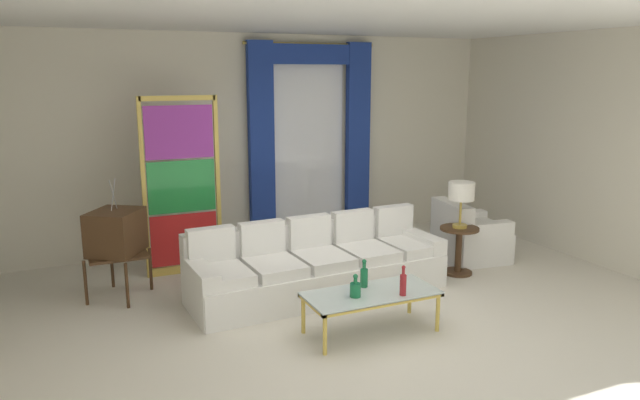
{
  "coord_description": "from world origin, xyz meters",
  "views": [
    {
      "loc": [
        -2.75,
        -5.11,
        2.47
      ],
      "look_at": [
        -0.04,
        0.9,
        1.05
      ],
      "focal_mm": 33.38,
      "sensor_mm": 36.0,
      "label": 1
    }
  ],
  "objects_px": {
    "round_side_table": "(459,246)",
    "coffee_table": "(371,296)",
    "bottle_amber_squat": "(403,283)",
    "bottle_blue_decanter": "(355,289)",
    "armchair_white": "(467,239)",
    "peacock_figurine": "(223,259)",
    "vintage_tv": "(116,234)",
    "stained_glass_divider": "(182,190)",
    "table_lamp_brass": "(461,193)",
    "bottle_crystal_tall": "(364,276)",
    "couch_white_long": "(315,266)"
  },
  "relations": [
    {
      "from": "coffee_table",
      "to": "peacock_figurine",
      "type": "relative_size",
      "value": 2.14
    },
    {
      "from": "armchair_white",
      "to": "peacock_figurine",
      "type": "height_order",
      "value": "armchair_white"
    },
    {
      "from": "couch_white_long",
      "to": "round_side_table",
      "type": "relative_size",
      "value": 4.97
    },
    {
      "from": "bottle_blue_decanter",
      "to": "bottle_crystal_tall",
      "type": "distance_m",
      "value": 0.28
    },
    {
      "from": "round_side_table",
      "to": "coffee_table",
      "type": "bearing_deg",
      "value": -149.96
    },
    {
      "from": "peacock_figurine",
      "to": "table_lamp_brass",
      "type": "bearing_deg",
      "value": -22.59
    },
    {
      "from": "bottle_crystal_tall",
      "to": "vintage_tv",
      "type": "height_order",
      "value": "vintage_tv"
    },
    {
      "from": "bottle_blue_decanter",
      "to": "table_lamp_brass",
      "type": "bearing_deg",
      "value": 28.56
    },
    {
      "from": "vintage_tv",
      "to": "round_side_table",
      "type": "distance_m",
      "value": 4.06
    },
    {
      "from": "bottle_amber_squat",
      "to": "round_side_table",
      "type": "bearing_deg",
      "value": 38.09
    },
    {
      "from": "stained_glass_divider",
      "to": "table_lamp_brass",
      "type": "relative_size",
      "value": 3.86
    },
    {
      "from": "bottle_blue_decanter",
      "to": "stained_glass_divider",
      "type": "distance_m",
      "value": 2.82
    },
    {
      "from": "bottle_amber_squat",
      "to": "peacock_figurine",
      "type": "distance_m",
      "value": 2.63
    },
    {
      "from": "bottle_crystal_tall",
      "to": "armchair_white",
      "type": "height_order",
      "value": "armchair_white"
    },
    {
      "from": "coffee_table",
      "to": "bottle_crystal_tall",
      "type": "distance_m",
      "value": 0.21
    },
    {
      "from": "coffee_table",
      "to": "peacock_figurine",
      "type": "xyz_separation_m",
      "value": [
        -0.86,
        2.18,
        -0.15
      ]
    },
    {
      "from": "bottle_amber_squat",
      "to": "stained_glass_divider",
      "type": "height_order",
      "value": "stained_glass_divider"
    },
    {
      "from": "bottle_crystal_tall",
      "to": "bottle_amber_squat",
      "type": "xyz_separation_m",
      "value": [
        0.23,
        -0.35,
        0.01
      ]
    },
    {
      "from": "bottle_blue_decanter",
      "to": "armchair_white",
      "type": "bearing_deg",
      "value": 31.49
    },
    {
      "from": "armchair_white",
      "to": "stained_glass_divider",
      "type": "relative_size",
      "value": 0.42
    },
    {
      "from": "armchair_white",
      "to": "stained_glass_divider",
      "type": "height_order",
      "value": "stained_glass_divider"
    },
    {
      "from": "coffee_table",
      "to": "bottle_blue_decanter",
      "type": "height_order",
      "value": "bottle_blue_decanter"
    },
    {
      "from": "bottle_amber_squat",
      "to": "peacock_figurine",
      "type": "bearing_deg",
      "value": 114.8
    },
    {
      "from": "couch_white_long",
      "to": "table_lamp_brass",
      "type": "xyz_separation_m",
      "value": [
        1.88,
        -0.15,
        0.72
      ]
    },
    {
      "from": "table_lamp_brass",
      "to": "bottle_amber_squat",
      "type": "bearing_deg",
      "value": -141.91
    },
    {
      "from": "couch_white_long",
      "to": "vintage_tv",
      "type": "bearing_deg",
      "value": 159.84
    },
    {
      "from": "vintage_tv",
      "to": "bottle_blue_decanter",
      "type": "bearing_deg",
      "value": -46.28
    },
    {
      "from": "bottle_crystal_tall",
      "to": "table_lamp_brass",
      "type": "height_order",
      "value": "table_lamp_brass"
    },
    {
      "from": "bottle_blue_decanter",
      "to": "vintage_tv",
      "type": "bearing_deg",
      "value": 133.72
    },
    {
      "from": "bottle_amber_squat",
      "to": "table_lamp_brass",
      "type": "bearing_deg",
      "value": 38.09
    },
    {
      "from": "coffee_table",
      "to": "table_lamp_brass",
      "type": "xyz_separation_m",
      "value": [
        1.83,
        1.06,
        0.66
      ]
    },
    {
      "from": "vintage_tv",
      "to": "stained_glass_divider",
      "type": "xyz_separation_m",
      "value": [
        0.85,
        0.54,
        0.33
      ]
    },
    {
      "from": "coffee_table",
      "to": "armchair_white",
      "type": "relative_size",
      "value": 1.4
    },
    {
      "from": "coffee_table",
      "to": "bottle_crystal_tall",
      "type": "height_order",
      "value": "bottle_crystal_tall"
    },
    {
      "from": "coffee_table",
      "to": "round_side_table",
      "type": "xyz_separation_m",
      "value": [
        1.83,
        1.06,
        -0.02
      ]
    },
    {
      "from": "armchair_white",
      "to": "table_lamp_brass",
      "type": "xyz_separation_m",
      "value": [
        -0.47,
        -0.43,
        0.74
      ]
    },
    {
      "from": "armchair_white",
      "to": "table_lamp_brass",
      "type": "height_order",
      "value": "table_lamp_brass"
    },
    {
      "from": "table_lamp_brass",
      "to": "bottle_crystal_tall",
      "type": "bearing_deg",
      "value": -153.67
    },
    {
      "from": "bottle_blue_decanter",
      "to": "bottle_amber_squat",
      "type": "height_order",
      "value": "bottle_amber_squat"
    },
    {
      "from": "vintage_tv",
      "to": "table_lamp_brass",
      "type": "bearing_deg",
      "value": -12.91
    },
    {
      "from": "vintage_tv",
      "to": "armchair_white",
      "type": "height_order",
      "value": "vintage_tv"
    },
    {
      "from": "bottle_amber_squat",
      "to": "peacock_figurine",
      "type": "relative_size",
      "value": 0.49
    },
    {
      "from": "bottle_crystal_tall",
      "to": "armchair_white",
      "type": "relative_size",
      "value": 0.31
    },
    {
      "from": "armchair_white",
      "to": "round_side_table",
      "type": "height_order",
      "value": "armchair_white"
    },
    {
      "from": "couch_white_long",
      "to": "armchair_white",
      "type": "bearing_deg",
      "value": 6.8
    },
    {
      "from": "coffee_table",
      "to": "vintage_tv",
      "type": "distance_m",
      "value": 2.91
    },
    {
      "from": "coffee_table",
      "to": "armchair_white",
      "type": "xyz_separation_m",
      "value": [
        2.3,
        1.49,
        -0.08
      ]
    },
    {
      "from": "bottle_blue_decanter",
      "to": "stained_glass_divider",
      "type": "height_order",
      "value": "stained_glass_divider"
    },
    {
      "from": "coffee_table",
      "to": "bottle_blue_decanter",
      "type": "xyz_separation_m",
      "value": [
        -0.19,
        -0.04,
        0.12
      ]
    },
    {
      "from": "peacock_figurine",
      "to": "bottle_blue_decanter",
      "type": "bearing_deg",
      "value": -73.24
    }
  ]
}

